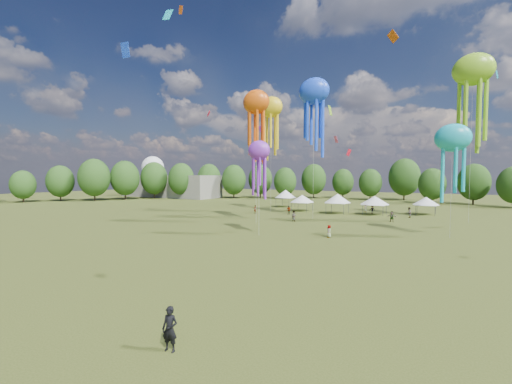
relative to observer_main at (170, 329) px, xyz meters
The scene contains 10 objects.
ground 7.56m from the observer_main, 154.54° to the left, with size 300.00×300.00×0.00m, color #384416.
observer_main is the anchor object (origin of this frame).
spectator_near 41.15m from the observer_main, 106.95° to the left, with size 0.88×0.69×1.82m, color gray.
spectators_far 50.94m from the observer_main, 93.95° to the left, with size 28.43×33.09×1.93m.
festival_tents 58.75m from the observer_main, 99.66° to the left, with size 35.82×12.19×4.30m.
show_kites 48.59m from the observer_main, 95.53° to the left, with size 40.91×30.32×27.24m.
small_kites 54.80m from the observer_main, 99.54° to the left, with size 73.73×53.77×47.15m.
treeline 66.82m from the observer_main, 99.19° to the left, with size 201.57×95.24×13.43m.
hangar 108.96m from the observer_main, 136.32° to the left, with size 40.00×12.00×8.00m, color gray.
radome 125.14m from the observer_main, 139.40° to the left, with size 9.00×9.00×16.00m.
Camera 1 is at (16.91, -12.79, 7.57)m, focal length 22.29 mm.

